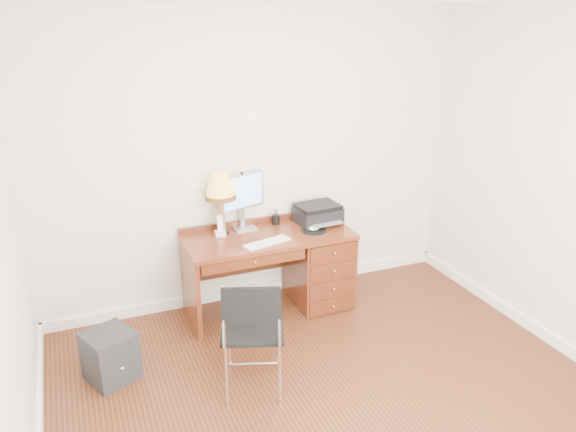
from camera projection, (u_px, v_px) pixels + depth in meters
name	position (u px, v px, depth m)	size (l,w,h in m)	color
ground	(336.00, 398.00, 4.06)	(4.00, 4.00, 0.00)	#3E1C0E
room_shell	(302.00, 347.00, 4.59)	(4.00, 4.00, 4.00)	silver
desk	(301.00, 263.00, 5.25)	(1.50, 0.67, 0.75)	maroon
monitor	(243.00, 194.00, 5.06)	(0.44, 0.21, 0.52)	silver
keyboard	(267.00, 243.00, 4.83)	(0.42, 0.12, 0.02)	white
mouse_pad	(314.00, 229.00, 5.10)	(0.23, 0.23, 0.05)	black
printer	(318.00, 213.00, 5.28)	(0.42, 0.34, 0.18)	black
leg_lamp	(220.00, 190.00, 4.89)	(0.27, 0.27, 0.56)	black
phone	(220.00, 229.00, 4.98)	(0.10, 0.10, 0.19)	white
pen_cup	(276.00, 219.00, 5.25)	(0.07, 0.07, 0.09)	black
chair	(256.00, 325.00, 3.93)	(0.56, 0.57, 0.94)	black
equipment_box	(110.00, 356.00, 4.23)	(0.33, 0.33, 0.39)	black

